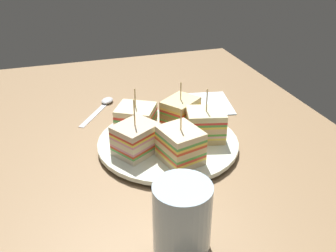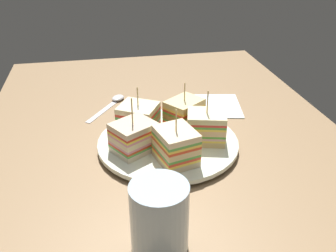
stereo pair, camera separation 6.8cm
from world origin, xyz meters
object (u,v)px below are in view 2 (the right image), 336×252
Objects in this scene: sandwich_wedge_0 at (206,127)px; sandwich_wedge_3 at (134,137)px; napkin at (214,105)px; plate at (168,143)px; sandwich_wedge_1 at (184,113)px; sandwich_wedge_2 at (139,118)px; drinking_glass at (159,222)px; chip_pile at (171,140)px; sandwich_wedge_4 at (176,146)px; spoon at (114,102)px.

sandwich_wedge_3 is at bearing 18.18° from sandwich_wedge_0.
plate is at bearing -41.85° from napkin.
sandwich_wedge_2 is at bearing -34.14° from sandwich_wedge_1.
drinking_glass is (29.01, -0.95, 0.09)cm from sandwich_wedge_2.
chip_pile is at bearing -26.94° from sandwich_wedge_3.
sandwich_wedge_4 is (4.68, 6.59, 0.25)cm from sandwich_wedge_3.
napkin is at bearing -170.73° from sandwich_wedge_1.
sandwich_wedge_2 reaches higher than drinking_glass.
plate is 7.64cm from sandwich_wedge_3.
sandwich_wedge_0 reaches higher than drinking_glass.
spoon is 23.20cm from napkin.
sandwich_wedge_1 is at bearing 32.42° from sandwich_wedge_2.
plate is 2.10× the size of napkin.
plate is 2.71× the size of sandwich_wedge_4.
napkin is (-9.79, 9.40, -3.82)cm from sandwich_wedge_1.
chip_pile is 21.75cm from napkin.
sandwich_wedge_1 is at bearing -106.51° from spoon.
sandwich_wedge_1 is at bearing -55.24° from sandwich_wedge_0.
plate is 2.62× the size of sandwich_wedge_0.
sandwich_wedge_1 reaches higher than plate.
sandwich_wedge_1 reaches higher than drinking_glass.
sandwich_wedge_3 reaches higher than chip_pile.
spoon is at bearing -41.47° from sandwich_wedge_0.
sandwich_wedge_0 is at bearing -111.30° from spoon.
sandwich_wedge_3 is 1.39× the size of chip_pile.
sandwich_wedge_1 is at bearing -43.83° from napkin.
sandwich_wedge_0 is 8.80cm from sandwich_wedge_4.
drinking_glass is at bearing 34.42° from sandwich_wedge_1.
spoon is 45.58cm from drinking_glass.
sandwich_wedge_0 is at bearing 93.52° from chip_pile.
plate reaches higher than napkin.
plate reaches higher than spoon.
sandwich_wedge_1 is 0.68× the size of spoon.
sandwich_wedge_0 is 1.36× the size of chip_pile.
plate is 2.32cm from chip_pile.
sandwich_wedge_3 is at bearing -49.12° from napkin.
sandwich_wedge_0 is 18.32cm from napkin.
sandwich_wedge_1 is 0.92× the size of drinking_glass.
napkin is 1.28× the size of drinking_glass.
drinking_glass reaches higher than napkin.
sandwich_wedge_0 is at bearing -64.71° from sandwich_wedge_4.
napkin is (6.09, 22.39, -0.14)cm from spoon.
chip_pile is at bearing 23.31° from sandwich_wedge_1.
sandwich_wedge_3 is at bearing -74.17° from sandwich_wedge_2.
sandwich_wedge_3 reaches higher than sandwich_wedge_4.
plate is 7.75cm from sandwich_wedge_4.
drinking_glass is at bearing -26.26° from napkin.
sandwich_wedge_0 is 1.03× the size of sandwich_wedge_4.
sandwich_wedge_4 reaches higher than spoon.
sandwich_wedge_4 is 5.57cm from chip_pile.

